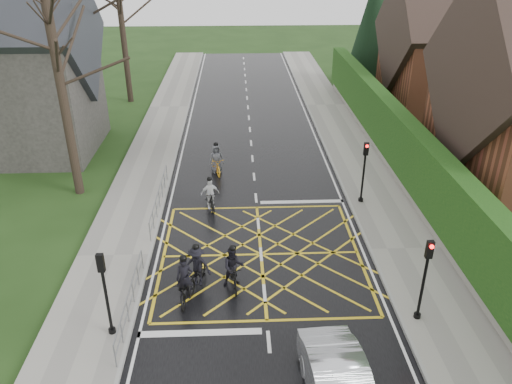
{
  "coord_description": "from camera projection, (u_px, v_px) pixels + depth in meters",
  "views": [
    {
      "loc": [
        -0.92,
        -17.11,
        11.67
      ],
      "look_at": [
        -0.08,
        3.13,
        1.3
      ],
      "focal_mm": 35.0,
      "sensor_mm": 36.0,
      "label": 1
    }
  ],
  "objects": [
    {
      "name": "stone_wall",
      "position": [
        403.0,
        180.0,
        26.03
      ],
      "size": [
        0.5,
        38.0,
        0.7
      ],
      "primitive_type": "cube",
      "color": "slate",
      "rests_on": "ground"
    },
    {
      "name": "traffic_light_se",
      "position": [
        424.0,
        281.0,
        16.26
      ],
      "size": [
        0.24,
        0.31,
        3.21
      ],
      "rotation": [
        0.0,
        0.0,
        3.14
      ],
      "color": "black",
      "rests_on": "ground"
    },
    {
      "name": "hedge",
      "position": [
        408.0,
        149.0,
        25.24
      ],
      "size": [
        0.9,
        38.0,
        2.8
      ],
      "primitive_type": "cube",
      "color": "#0F340E",
      "rests_on": "stone_wall"
    },
    {
      "name": "cyclist_back",
      "position": [
        233.0,
        271.0,
        18.42
      ],
      "size": [
        0.86,
        1.82,
        1.78
      ],
      "rotation": [
        0.0,
        0.0,
        0.12
      ],
      "color": "black",
      "rests_on": "ground"
    },
    {
      "name": "cyclist_rear",
      "position": [
        185.0,
        285.0,
        17.79
      ],
      "size": [
        0.69,
        1.9,
        1.84
      ],
      "rotation": [
        0.0,
        0.0,
        -0.02
      ],
      "color": "black",
      "rests_on": "ground"
    },
    {
      "name": "cyclist_front",
      "position": [
        210.0,
        197.0,
        23.79
      ],
      "size": [
        0.96,
        1.73,
        1.67
      ],
      "rotation": [
        0.0,
        0.0,
        0.26
      ],
      "color": "black",
      "rests_on": "ground"
    },
    {
      "name": "tree_far",
      "position": [
        120.0,
        6.0,
        36.52
      ],
      "size": [
        8.4,
        8.4,
        10.4
      ],
      "color": "black",
      "rests_on": "ground"
    },
    {
      "name": "church",
      "position": [
        15.0,
        70.0,
        28.5
      ],
      "size": [
        8.8,
        7.8,
        11.0
      ],
      "color": "#2D2B28",
      "rests_on": "ground"
    },
    {
      "name": "sidewalk_left",
      "position": [
        114.0,
        256.0,
        20.31
      ],
      "size": [
        3.0,
        80.0,
        0.15
      ],
      "primitive_type": "cube",
      "color": "gray",
      "rests_on": "ground"
    },
    {
      "name": "cyclist_mid",
      "position": [
        197.0,
        270.0,
        18.49
      ],
      "size": [
        1.18,
        1.93,
        1.78
      ],
      "rotation": [
        0.0,
        0.0,
        -0.26
      ],
      "color": "black",
      "rests_on": "ground"
    },
    {
      "name": "road",
      "position": [
        261.0,
        254.0,
        20.57
      ],
      "size": [
        9.0,
        80.0,
        0.01
      ],
      "primitive_type": "cube",
      "color": "black",
      "rests_on": "ground"
    },
    {
      "name": "ground",
      "position": [
        261.0,
        254.0,
        20.57
      ],
      "size": [
        120.0,
        120.0,
        0.0
      ],
      "primitive_type": "plane",
      "color": "#1A3311",
      "rests_on": "ground"
    },
    {
      "name": "railing_north",
      "position": [
        159.0,
        195.0,
        23.6
      ],
      "size": [
        0.05,
        6.04,
        1.03
      ],
      "color": "slate",
      "rests_on": "ground"
    },
    {
      "name": "house_far",
      "position": [
        457.0,
        54.0,
        35.14
      ],
      "size": [
        9.8,
        8.8,
        10.3
      ],
      "color": "brown",
      "rests_on": "ground"
    },
    {
      "name": "traffic_light_sw",
      "position": [
        106.0,
        295.0,
        15.63
      ],
      "size": [
        0.24,
        0.31,
        3.21
      ],
      "color": "black",
      "rests_on": "ground"
    },
    {
      "name": "railing_south",
      "position": [
        130.0,
        297.0,
        16.93
      ],
      "size": [
        0.05,
        5.04,
        1.03
      ],
      "color": "slate",
      "rests_on": "ground"
    },
    {
      "name": "sidewalk_right",
      "position": [
        405.0,
        250.0,
        20.76
      ],
      "size": [
        3.0,
        80.0,
        0.15
      ],
      "primitive_type": "cube",
      "color": "gray",
      "rests_on": "ground"
    },
    {
      "name": "conifer",
      "position": [
        373.0,
        27.0,
        41.82
      ],
      "size": [
        4.6,
        4.6,
        10.0
      ],
      "color": "black",
      "rests_on": "ground"
    },
    {
      "name": "traffic_light_ne",
      "position": [
        364.0,
        173.0,
        23.73
      ],
      "size": [
        0.24,
        0.31,
        3.21
      ],
      "rotation": [
        0.0,
        0.0,
        3.14
      ],
      "color": "black",
      "rests_on": "ground"
    },
    {
      "name": "cyclist_lead",
      "position": [
        216.0,
        162.0,
        27.45
      ],
      "size": [
        1.05,
        1.93,
        1.78
      ],
      "rotation": [
        0.0,
        0.0,
        0.24
      ],
      "color": "orange",
      "rests_on": "ground"
    },
    {
      "name": "tree_near",
      "position": [
        51.0,
        33.0,
        21.97
      ],
      "size": [
        9.24,
        9.24,
        11.44
      ],
      "color": "black",
      "rests_on": "ground"
    }
  ]
}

